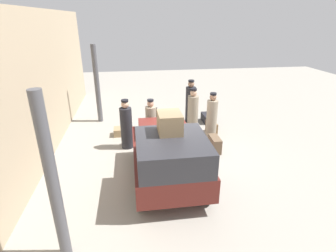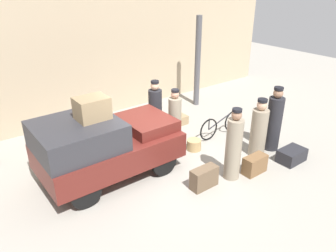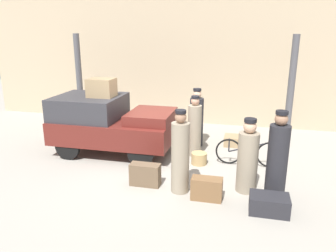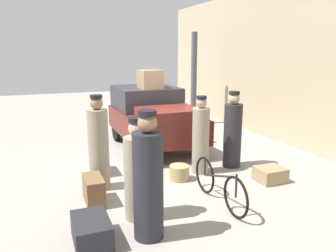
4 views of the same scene
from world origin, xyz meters
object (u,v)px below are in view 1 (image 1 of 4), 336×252
conductor_in_dark_uniform (126,126)px  porter_with_bicycle (190,103)px  porter_standing_middle (193,110)px  suitcase_tan_flat (215,144)px  porter_lifting_near_truck (212,119)px  suitcase_black_upright (121,131)px  trunk_wicker_pale (211,128)px  suitcase_small_leather (208,118)px  trunk_on_truck_roof (170,123)px  wicker_basket (167,137)px  bicycle (158,120)px  porter_carrying_trunk (151,125)px  truck (169,154)px

conductor_in_dark_uniform → porter_with_bicycle: bearing=-52.2°
porter_standing_middle → suitcase_tan_flat: (-2.21, -0.26, -0.48)m
porter_lifting_near_truck → suitcase_black_upright: 3.48m
trunk_wicker_pale → suitcase_small_leather: bearing=-10.9°
porter_standing_middle → porter_with_bicycle: (0.60, -0.03, 0.10)m
porter_with_bicycle → trunk_on_truck_roof: (-4.60, 1.60, 1.01)m
wicker_basket → porter_standing_middle: 1.82m
bicycle → trunk_on_truck_roof: (-4.06, 0.14, 1.50)m
wicker_basket → porter_lifting_near_truck: 1.74m
porter_carrying_trunk → suitcase_tan_flat: 2.29m
truck → porter_carrying_trunk: porter_carrying_trunk is taller
porter_carrying_trunk → suitcase_tan_flat: size_ratio=2.50×
conductor_in_dark_uniform → porter_with_bicycle: porter_with_bicycle is taller
conductor_in_dark_uniform → suitcase_black_upright: size_ratio=3.13×
suitcase_tan_flat → trunk_on_truck_roof: size_ratio=0.96×
porter_lifting_near_truck → porter_with_bicycle: porter_with_bicycle is taller
porter_lifting_near_truck → suitcase_tan_flat: (-0.82, 0.10, -0.58)m
bicycle → conductor_in_dark_uniform: conductor_in_dark_uniform is taller
truck → porter_carrying_trunk: (2.39, 0.27, -0.10)m
suitcase_small_leather → porter_standing_middle: bearing=118.5°
truck → trunk_on_truck_roof: 0.99m
porter_standing_middle → suitcase_black_upright: (-0.43, 2.92, -0.59)m
porter_standing_middle → bicycle: bearing=87.8°
truck → porter_lifting_near_truck: porter_lifting_near_truck is taller
porter_standing_middle → suitcase_tan_flat: porter_standing_middle is taller
wicker_basket → conductor_in_dark_uniform: 1.61m
conductor_in_dark_uniform → trunk_wicker_pale: size_ratio=2.73×
suitcase_small_leather → trunk_on_truck_roof: size_ratio=1.05×
conductor_in_dark_uniform → porter_with_bicycle: 3.44m
porter_carrying_trunk → trunk_on_truck_roof: (-2.57, -0.27, 1.08)m
suitcase_black_upright → porter_standing_middle: bearing=-81.6°
suitcase_black_upright → suitcase_tan_flat: (-1.78, -3.18, 0.11)m
porter_standing_middle → porter_carrying_trunk: bearing=128.0°
porter_standing_middle → trunk_on_truck_roof: size_ratio=2.31×
porter_standing_middle → trunk_on_truck_roof: (-4.00, 1.57, 1.12)m
wicker_basket → suitcase_small_leather: (1.65, -2.05, 0.02)m
truck → porter_with_bicycle: 4.69m
truck → suitcase_tan_flat: size_ratio=4.93×
suitcase_small_leather → suitcase_tan_flat: size_ratio=1.10×
porter_standing_middle → porter_with_bicycle: bearing=-3.0°
porter_with_bicycle → conductor_in_dark_uniform: bearing=127.8°
porter_standing_middle → suitcase_tan_flat: size_ratio=2.41×
porter_carrying_trunk → suitcase_black_upright: bearing=47.4°
porter_with_bicycle → truck: bearing=160.1°
truck → porter_standing_middle: size_ratio=2.04×
porter_carrying_trunk → truck: bearing=-173.6°
porter_standing_middle → trunk_on_truck_roof: 4.44m
wicker_basket → conductor_in_dark_uniform: size_ratio=0.23×
wicker_basket → suitcase_small_leather: size_ratio=0.54×
bicycle → wicker_basket: (-1.26, -0.19, -0.20)m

